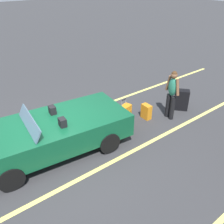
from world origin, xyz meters
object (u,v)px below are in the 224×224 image
object	(u,v)px
suitcase_medium_bright	(125,114)
traveler_person	(172,92)
convertible_car	(44,135)
suitcase_large_black	(181,100)
suitcase_small_carryon	(146,112)

from	to	relation	value
suitcase_medium_bright	traveler_person	world-z (taller)	traveler_person
convertible_car	suitcase_medium_bright	bearing A→B (deg)	-176.02
convertible_car	suitcase_medium_bright	xyz separation A→B (m)	(-2.70, 0.11, -0.28)
convertible_car	suitcase_large_black	xyz separation A→B (m)	(-4.86, 0.64, -0.22)
suitcase_large_black	suitcase_small_carryon	xyz separation A→B (m)	(1.42, -0.30, -0.12)
suitcase_small_carryon	traveler_person	xyz separation A→B (m)	(-0.65, 0.44, 0.68)
suitcase_small_carryon	convertible_car	bearing A→B (deg)	-2.88
suitcase_large_black	suitcase_medium_bright	size ratio (longest dim) A/B	0.90
suitcase_small_carryon	traveler_person	distance (m)	1.04
convertible_car	traveler_person	size ratio (longest dim) A/B	2.61
convertible_car	suitcase_small_carryon	distance (m)	3.47
suitcase_medium_bright	suitcase_small_carryon	distance (m)	0.77
traveler_person	suitcase_large_black	bearing A→B (deg)	-163.69
suitcase_large_black	traveler_person	xyz separation A→B (m)	(0.77, 0.14, 0.56)
suitcase_medium_bright	traveler_person	size ratio (longest dim) A/B	0.50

